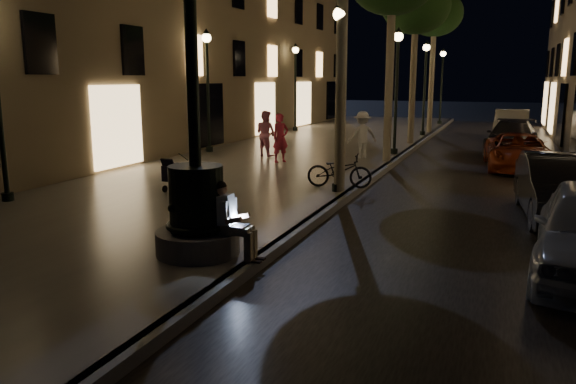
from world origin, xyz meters
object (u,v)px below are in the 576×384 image
at_px(fountain_lamppost, 196,195).
at_px(car_second, 561,188).
at_px(tree_far, 435,15).
at_px(pedestrian_red, 281,138).
at_px(lamp_curb_d, 442,76).
at_px(car_rear, 512,138).
at_px(lamp_left_c, 295,76).
at_px(lamp_curb_b, 397,75).
at_px(pedestrian_white, 362,135).
at_px(car_fifth, 511,125).
at_px(lamp_curb_a, 339,73).
at_px(lamp_left_b, 207,75).
at_px(pedestrian_pink, 266,134).
at_px(car_third, 518,152).
at_px(tree_third, 416,8).
at_px(bicycle, 339,171).
at_px(lamp_curb_c, 425,76).
at_px(seated_man_laptop, 230,217).
at_px(stroller, 176,173).

bearing_deg(fountain_lamppost, car_second, 43.28).
relative_size(tree_far, pedestrian_red, 4.39).
distance_m(lamp_curb_d, car_rear, 13.70).
bearing_deg(lamp_left_c, lamp_curb_b, -48.41).
relative_size(lamp_curb_d, pedestrian_white, 2.80).
distance_m(car_fifth, pedestrian_white, 12.04).
xyz_separation_m(lamp_curb_a, lamp_left_c, (-7.10, 16.00, 0.00)).
xyz_separation_m(tree_far, lamp_left_b, (-7.18, -12.00, -3.20)).
bearing_deg(pedestrian_pink, car_third, -151.55).
relative_size(lamp_curb_a, pedestrian_red, 2.81).
bearing_deg(lamp_curb_d, tree_third, -90.00).
bearing_deg(bicycle, fountain_lamppost, 167.15).
distance_m(fountain_lamppost, tree_third, 18.68).
height_order(lamp_left_c, car_second, lamp_left_c).
bearing_deg(tree_far, lamp_curb_c, -92.29).
xyz_separation_m(seated_man_laptop, tree_far, (0.17, 24.00, 5.55)).
distance_m(lamp_curb_a, lamp_curb_d, 24.00).
relative_size(lamp_left_c, car_third, 1.08).
distance_m(stroller, car_second, 9.27).
height_order(lamp_curb_c, car_second, lamp_curb_c).
xyz_separation_m(car_rear, car_fifth, (0.00, 5.98, 0.08)).
relative_size(lamp_curb_c, car_fifth, 1.04).
height_order(lamp_curb_a, lamp_curb_b, same).
xyz_separation_m(lamp_left_c, pedestrian_pink, (2.67, -10.44, -2.18)).
bearing_deg(car_second, bicycle, 165.26).
bearing_deg(car_fifth, tree_far, 170.71).
bearing_deg(car_third, bicycle, -130.80).
relative_size(seated_man_laptop, lamp_curb_a, 0.27).
bearing_deg(car_fifth, lamp_curb_c, -162.98).
bearing_deg(tree_far, lamp_left_b, -120.89).
relative_size(tree_far, lamp_left_b, 1.56).
xyz_separation_m(lamp_left_c, pedestrian_red, (3.77, -11.69, -2.18)).
bearing_deg(car_fifth, stroller, -112.68).
bearing_deg(fountain_lamppost, bicycle, 84.74).
bearing_deg(car_rear, seated_man_laptop, -99.92).
bearing_deg(lamp_curb_b, pedestrian_white, -118.95).
height_order(stroller, car_second, car_second).
bearing_deg(fountain_lamppost, pedestrian_red, 104.29).
xyz_separation_m(car_second, pedestrian_red, (-8.57, 4.71, 0.33)).
xyz_separation_m(tree_far, lamp_curb_a, (-0.08, -18.00, -3.20)).
bearing_deg(lamp_left_c, bicycle, -65.67).
distance_m(tree_third, lamp_curb_d, 12.35).
bearing_deg(stroller, car_rear, 61.53).
relative_size(tree_third, lamp_curb_a, 1.50).
height_order(seated_man_laptop, lamp_curb_c, lamp_curb_c).
height_order(fountain_lamppost, car_second, fountain_lamppost).
distance_m(tree_third, lamp_left_c, 8.65).
bearing_deg(lamp_curb_a, lamp_curb_d, 90.00).
height_order(tree_third, lamp_curb_b, tree_third).
relative_size(tree_third, lamp_curb_c, 1.50).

